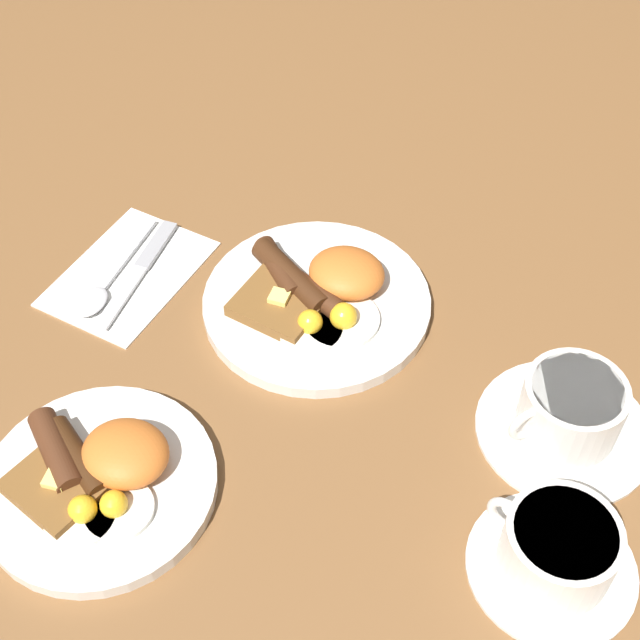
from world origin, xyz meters
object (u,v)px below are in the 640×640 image
breakfast_plate_near (317,297)px  teacup_near (569,414)px  breakfast_plate_far (98,478)px  spoon (100,291)px  knife (142,267)px  teacup_far (557,551)px

breakfast_plate_near → teacup_near: bearing=168.3°
breakfast_plate_far → spoon: (0.13, -0.21, -0.01)m
knife → breakfast_plate_near: bearing=93.6°
knife → spoon: size_ratio=1.05×
breakfast_plate_near → spoon: (0.23, 0.08, -0.01)m
breakfast_plate_far → teacup_near: size_ratio=1.27×
breakfast_plate_far → teacup_near: 0.44m
breakfast_plate_near → teacup_far: (-0.30, 0.20, 0.01)m
breakfast_plate_far → knife: breakfast_plate_far is taller
teacup_far → breakfast_plate_far: bearing=11.6°
spoon → teacup_far: bearing=75.3°
knife → spoon: (0.02, 0.05, 0.00)m
breakfast_plate_far → teacup_far: teacup_far is taller
breakfast_plate_near → teacup_far: 0.37m
knife → teacup_near: bearing=82.4°
breakfast_plate_far → breakfast_plate_near: bearing=-108.5°
breakfast_plate_near → teacup_near: teacup_near is taller
breakfast_plate_near → knife: (0.20, 0.03, -0.01)m
breakfast_plate_far → spoon: size_ratio=1.30×
knife → spoon: 0.06m
teacup_near → knife: (0.49, -0.03, -0.02)m
breakfast_plate_near → teacup_near: size_ratio=1.45×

